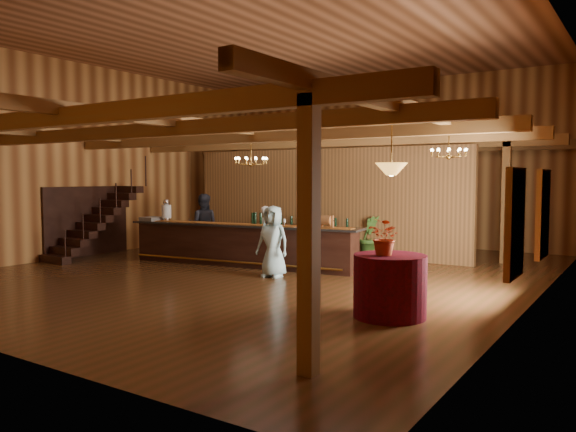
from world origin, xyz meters
The scene contains 30 objects.
floor centered at (0.00, 0.00, 0.00)m, with size 14.00×14.00×0.00m, color #452C14.
ceiling centered at (0.00, 0.00, 5.50)m, with size 14.00×14.00×0.00m, color #A96A47.
wall_back centered at (0.00, 7.00, 2.75)m, with size 12.00×0.10×5.50m, color #B97E3F.
wall_left centered at (-6.00, 0.00, 2.75)m, with size 0.10×14.00×5.50m, color #B97E3F.
wall_right centered at (6.00, 0.00, 2.75)m, with size 0.10×14.00×5.50m, color #B97E3F.
beam_grid centered at (0.00, 0.51, 3.24)m, with size 11.90×13.90×0.39m.
support_posts centered at (0.00, -0.50, 1.60)m, with size 9.20×10.20×3.20m.
partition_wall centered at (-0.50, 3.50, 1.55)m, with size 9.00×0.18×3.10m, color #8E5D31.
window_right_front centered at (5.95, -1.60, 1.55)m, with size 0.12×1.05×1.75m, color white.
window_right_back centered at (5.95, 1.00, 1.55)m, with size 0.12×1.05×1.75m, color white.
staircase centered at (-5.45, -0.74, 1.00)m, with size 1.00×2.80×2.00m.
backroom_boxes centered at (-0.29, 5.50, 0.53)m, with size 4.10×0.60×1.10m.
tasting_bar centered at (-1.06, 0.37, 0.54)m, with size 6.46×1.66×1.08m.
beverage_dispenser centered at (-3.45, 0.10, 1.36)m, with size 0.26×0.26×0.60m.
glass_rack_tray centered at (-3.86, -0.06, 1.12)m, with size 0.50×0.50×0.10m, color gray.
raffle_drum centered at (1.30, 0.64, 1.24)m, with size 0.34×0.24×0.30m.
bar_bottle_0 centered at (-0.81, 0.53, 1.22)m, with size 0.07×0.07×0.30m, color black.
bar_bottle_1 centered at (-0.74, 0.54, 1.22)m, with size 0.07×0.07×0.30m, color black.
bar_bottle_2 centered at (-0.58, 0.56, 1.22)m, with size 0.07×0.07×0.30m, color black.
backbar_shelf centered at (-0.67, 2.99, 0.42)m, with size 2.99×0.47×0.84m, color black.
round_table centered at (4.23, -2.50, 0.51)m, with size 1.18×1.18×1.02m, color maroon.
chandelier_left centered at (-0.72, 0.35, 2.68)m, with size 0.80×0.80×0.67m.
chandelier_right centered at (3.89, 1.53, 2.82)m, with size 0.80×0.80×0.54m.
pendant_lamp centered at (4.23, -2.50, 2.40)m, with size 0.52×0.52×0.90m.
bartender centered at (-0.74, 1.02, 0.76)m, with size 0.55×0.36×1.52m, color white.
staff_second centered at (-3.12, 1.22, 0.89)m, with size 0.87×0.68×1.79m, color #282A35.
guest centered at (0.56, -0.54, 0.81)m, with size 0.80×0.52×1.63m, color #AFE0EE.
floor_plant centered at (1.13, 3.43, 0.60)m, with size 0.66×0.53×1.20m, color #335E21.
table_flowers centered at (4.20, -2.63, 1.32)m, with size 0.54×0.46×0.60m, color #B03A1B.
table_vase centered at (4.16, -2.61, 1.16)m, with size 0.14×0.14×0.29m, color #B08034.
Camera 1 is at (7.77, -10.92, 2.28)m, focal length 35.00 mm.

